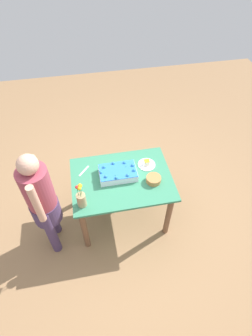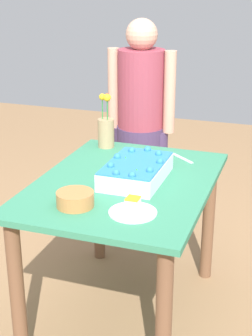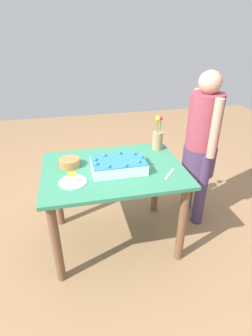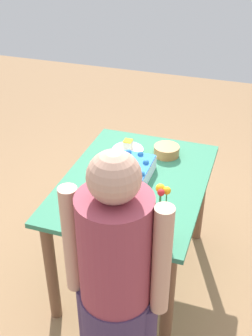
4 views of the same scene
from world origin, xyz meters
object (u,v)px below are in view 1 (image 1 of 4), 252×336
flower_vase (81,199)px  person_standing (42,200)px  serving_plate_with_slice (147,164)px  fruit_bowl (154,179)px  sheet_cake (118,173)px  cake_knife (84,171)px

flower_vase → person_standing: bearing=-12.0°
flower_vase → serving_plate_with_slice: bearing=-151.6°
fruit_bowl → person_standing: (1.23, 0.08, 0.04)m
sheet_cake → serving_plate_with_slice: (-0.37, -0.11, -0.03)m
cake_knife → fruit_bowl: 0.83m
cake_knife → fruit_bowl: (-0.77, 0.30, 0.03)m
cake_knife → person_standing: size_ratio=0.12×
flower_vase → fruit_bowl: flower_vase is taller
serving_plate_with_slice → person_standing: (1.21, 0.35, 0.06)m
serving_plate_with_slice → cake_knife: size_ratio=1.15×
person_standing → fruit_bowl: bearing=3.9°
cake_knife → person_standing: (0.46, 0.39, 0.07)m
cake_knife → fruit_bowl: fruit_bowl is taller
serving_plate_with_slice → flower_vase: (0.81, 0.44, 0.09)m
person_standing → serving_plate_with_slice: bearing=16.1°
sheet_cake → cake_knife: (0.38, -0.15, -0.05)m
serving_plate_with_slice → sheet_cake: bearing=16.0°
cake_knife → person_standing: person_standing is taller
sheet_cake → person_standing: bearing=16.1°
serving_plate_with_slice → person_standing: size_ratio=0.14×
cake_knife → sheet_cake: bearing=-70.1°
serving_plate_with_slice → fruit_bowl: bearing=93.2°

